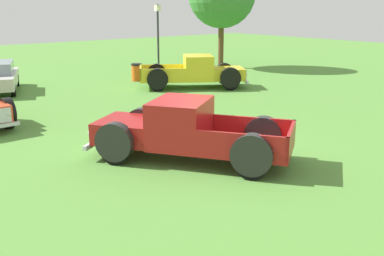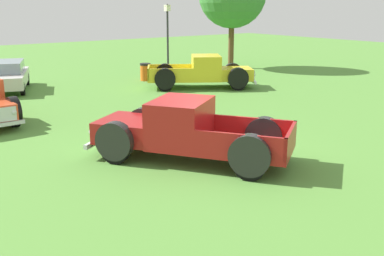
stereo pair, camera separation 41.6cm
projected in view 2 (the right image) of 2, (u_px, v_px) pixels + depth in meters
ground_plane at (209, 153)px, 12.92m from camera, size 80.00×80.00×0.00m
pickup_truck_foreground at (178, 131)px, 12.25m from camera, size 4.55×5.51×1.64m
pickup_truck_behind_right at (207, 72)px, 22.88m from camera, size 5.44×4.47×1.62m
sedan_distant_a at (7, 75)px, 22.13m from camera, size 3.17×4.57×1.41m
lamp_post_near at (168, 37)px, 27.23m from camera, size 0.36×0.36×4.11m
trash_can at (145, 72)px, 25.06m from camera, size 0.59×0.59×0.95m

